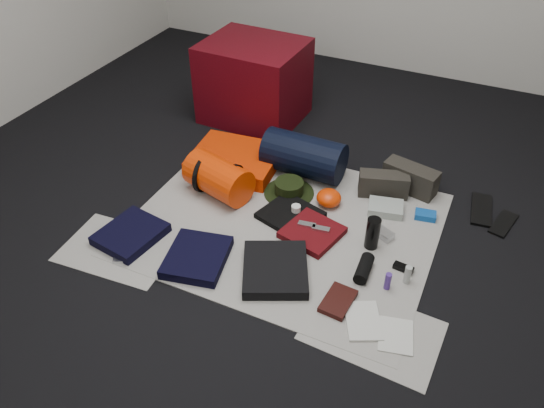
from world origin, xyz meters
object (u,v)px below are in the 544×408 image
at_px(navy_duffel, 304,156).
at_px(compact_camera, 384,234).
at_px(sleeping_pad, 235,160).
at_px(stuff_sack, 218,178).
at_px(red_cabinet, 254,81).
at_px(paperback_book, 338,301).
at_px(water_bottle, 373,233).

height_order(navy_duffel, compact_camera, navy_duffel).
bearing_deg(sleeping_pad, stuff_sack, -80.77).
bearing_deg(stuff_sack, red_cabinet, 103.73).
bearing_deg(stuff_sack, compact_camera, 1.94).
height_order(compact_camera, paperback_book, compact_camera).
distance_m(red_cabinet, stuff_sack, 0.96).
relative_size(stuff_sack, compact_camera, 3.90).
distance_m(red_cabinet, water_bottle, 1.54).
bearing_deg(water_bottle, compact_camera, 65.77).
bearing_deg(sleeping_pad, red_cabinet, 105.77).
bearing_deg(red_cabinet, sleeping_pad, -72.33).
relative_size(red_cabinet, stuff_sack, 1.73).
bearing_deg(compact_camera, red_cabinet, 169.27).
xyz_separation_m(water_bottle, compact_camera, (0.04, 0.10, -0.07)).
relative_size(navy_duffel, compact_camera, 4.99).
distance_m(stuff_sack, compact_camera, 0.99).
height_order(stuff_sack, navy_duffel, navy_duffel).
distance_m(navy_duffel, paperback_book, 1.06).
bearing_deg(compact_camera, navy_duffel, 174.80).
bearing_deg(navy_duffel, paperback_book, -57.71).
relative_size(navy_duffel, paperback_book, 2.55).
relative_size(sleeping_pad, compact_camera, 5.35).
height_order(sleeping_pad, navy_duffel, navy_duffel).
distance_m(stuff_sack, navy_duffel, 0.54).
relative_size(red_cabinet, navy_duffel, 1.35).
relative_size(stuff_sack, paperback_book, 1.99).
xyz_separation_m(sleeping_pad, navy_duffel, (0.42, 0.11, 0.08)).
height_order(stuff_sack, compact_camera, stuff_sack).
xyz_separation_m(red_cabinet, stuff_sack, (0.22, -0.92, -0.16)).
bearing_deg(paperback_book, stuff_sack, 155.80).
relative_size(sleeping_pad, water_bottle, 2.90).
height_order(red_cabinet, water_bottle, red_cabinet).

